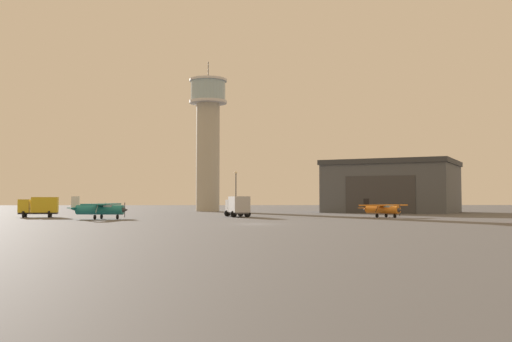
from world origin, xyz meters
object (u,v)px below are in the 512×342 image
object	(u,v)px
control_tower	(208,135)
light_post_west	(236,188)
airplane_teal	(99,209)
truck_box_yellow	(39,206)
truck_box_silver	(238,206)
airplane_orange	(382,209)

from	to	relation	value
control_tower	light_post_west	bearing A→B (deg)	-76.93
airplane_teal	truck_box_yellow	world-z (taller)	airplane_teal
truck_box_silver	truck_box_yellow	bearing A→B (deg)	79.91
light_post_west	truck_box_silver	bearing A→B (deg)	-89.75
airplane_teal	control_tower	bearing A→B (deg)	85.51
control_tower	airplane_teal	xyz separation A→B (m)	(-13.14, -50.41, -15.79)
control_tower	airplane_teal	bearing A→B (deg)	-104.61
airplane_teal	airplane_orange	bearing A→B (deg)	18.02
airplane_teal	truck_box_silver	world-z (taller)	truck_box_silver
truck_box_yellow	light_post_west	xyz separation A→B (m)	(29.91, 16.10, 2.98)
truck_box_silver	light_post_west	world-z (taller)	light_post_west
control_tower	airplane_orange	xyz separation A→B (m)	(27.64, -44.74, -15.93)
airplane_teal	truck_box_yellow	bearing A→B (deg)	151.47
light_post_west	airplane_orange	bearing A→B (deg)	-41.35
truck_box_silver	airplane_orange	bearing A→B (deg)	-111.29
truck_box_silver	truck_box_yellow	distance (m)	29.98
truck_box_silver	light_post_west	xyz separation A→B (m)	(-0.07, 15.35, 2.93)
airplane_orange	truck_box_yellow	bearing A→B (deg)	-128.37
control_tower	truck_box_yellow	world-z (taller)	control_tower
airplane_orange	truck_box_yellow	world-z (taller)	truck_box_yellow
airplane_orange	control_tower	bearing A→B (deg)	176.64
airplane_teal	truck_box_silver	distance (m)	21.34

